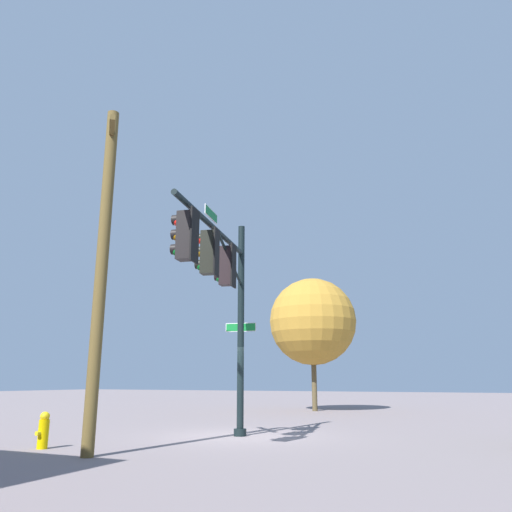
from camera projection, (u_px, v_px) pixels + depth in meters
name	position (u px, v px, depth m)	size (l,w,h in m)	color
ground_plane	(240.00, 436.00, 14.22)	(120.00, 120.00, 0.00)	slate
signal_pole_assembly	(219.00, 276.00, 13.24)	(5.47, 1.56, 6.26)	black
utility_pole	(102.00, 264.00, 11.27)	(1.44, 1.27, 7.89)	brown
fire_hydrant	(43.00, 430.00, 11.65)	(0.33, 0.24, 0.83)	#DCB802
tree_mid	(313.00, 321.00, 27.06)	(4.67, 4.67, 6.99)	brown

